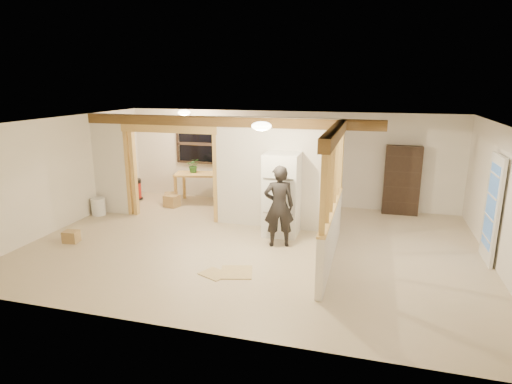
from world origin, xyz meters
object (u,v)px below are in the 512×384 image
(refrigerator, at_px, (282,194))
(shop_vac, at_px, (134,189))
(bookshelf, at_px, (402,180))
(work_table, at_px, (200,188))
(woman, at_px, (279,206))

(refrigerator, bearing_deg, shop_vac, 160.40)
(bookshelf, bearing_deg, work_table, -175.85)
(woman, xyz_separation_m, bookshelf, (2.48, 2.95, 0.03))
(work_table, bearing_deg, bookshelf, -7.85)
(work_table, bearing_deg, shop_vac, 174.74)
(shop_vac, bearing_deg, work_table, 6.74)
(refrigerator, relative_size, work_table, 1.36)
(shop_vac, xyz_separation_m, bookshelf, (7.19, 0.61, 0.57))
(bookshelf, bearing_deg, shop_vac, -175.15)
(work_table, height_order, bookshelf, bookshelf)
(refrigerator, relative_size, shop_vac, 3.01)
(woman, height_order, work_table, woman)
(woman, relative_size, work_table, 1.27)
(woman, height_order, shop_vac, woman)
(shop_vac, height_order, bookshelf, bookshelf)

